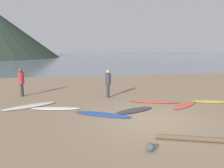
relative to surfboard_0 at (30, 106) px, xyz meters
The scene contains 13 objects.
ground_plane 8.77m from the surfboard_0, 54.79° to the left, with size 120.00×120.00×0.20m, color #8C7559.
ocean_water 60.85m from the surfboard_0, 85.23° to the left, with size 140.00×100.00×0.01m, color slate.
surfboard_0 is the anchor object (origin of this frame).
surfboard_1 1.45m from the surfboard_0, 27.51° to the right, with size 2.32×0.45×0.09m, color silver.
surfboard_2 3.80m from the surfboard_0, 30.25° to the right, with size 2.51×0.51×0.08m, color #1E479E.
surfboard_3 5.04m from the surfboard_0, 18.47° to the right, with size 1.97×0.58×0.09m, color #333338.
surfboard_4 6.23m from the surfboard_0, ahead, with size 2.52×0.48×0.08m, color #D84C38.
surfboard_5 7.57m from the surfboard_0, ahead, with size 2.05×0.51×0.07m, color #D84C38.
surfboard_6 9.19m from the surfboard_0, ahead, with size 2.00×0.55×0.06m, color yellow.
person_0 4.32m from the surfboard_0, 17.10° to the left, with size 0.32×0.32×1.59m.
person_1 2.72m from the surfboard_0, 109.48° to the left, with size 0.33×0.33×1.64m.
driftwood_log 7.48m from the surfboard_0, 40.83° to the right, with size 0.16×0.16×2.22m, color brown.
beach_rock_near 6.71m from the surfboard_0, 51.80° to the right, with size 0.24×0.24×0.24m, color #404C51.
Camera 1 is at (-2.93, -7.60, 2.82)m, focal length 34.01 mm.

